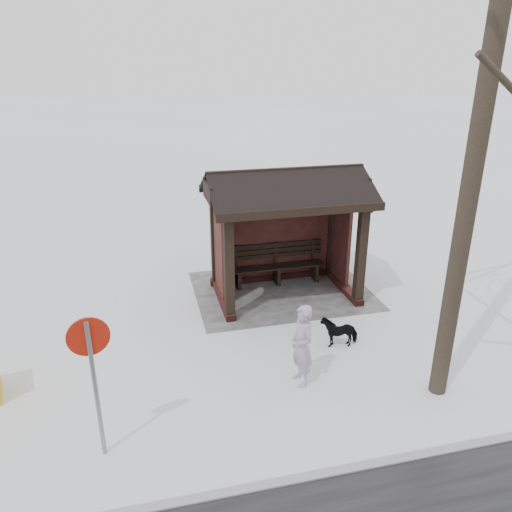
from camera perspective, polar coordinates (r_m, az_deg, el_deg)
The scene contains 7 objects.
ground at distance 12.13m, azimuth 3.21°, elevation -4.39°, with size 120.00×120.00×0.00m, color white.
kerb at distance 7.95m, azimuth 15.57°, elevation -21.57°, with size 120.00×0.15×0.06m, color gray.
trampled_patch at distance 12.30m, azimuth 2.94°, elevation -3.95°, with size 4.20×3.20×0.02m, color gray.
bus_shelter at distance 11.48m, azimuth 3.21°, elevation 5.68°, with size 3.60×2.40×3.09m.
pedestrian at distance 8.73m, azimuth 5.28°, elevation -10.17°, with size 0.55×0.36×1.50m, color #9E91AB.
dog at distance 10.15m, azimuth 9.48°, elevation -8.42°, with size 0.32×0.71×0.60m, color black.
road_sign at distance 7.17m, azimuth -18.31°, elevation -11.01°, with size 0.57×0.12×2.23m.
Camera 1 is at (3.24, 10.38, 5.39)m, focal length 35.00 mm.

